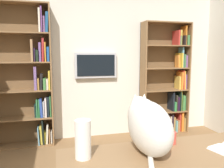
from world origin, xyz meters
TOP-DOWN VIEW (x-y plane):
  - wall_back at (0.00, -2.23)m, footprint 4.52×0.06m
  - bookshelf_left at (-1.33, -2.06)m, footprint 0.87×0.28m
  - bookshelf_right at (1.12, -2.07)m, footprint 0.95×0.28m
  - wall_mounted_tv at (0.02, -2.15)m, footprint 0.71×0.07m
  - cat at (0.06, 0.15)m, footprint 0.29×0.67m
  - paper_towel_roll at (0.53, 0.15)m, footprint 0.11×0.11m
  - coffee_mug at (-0.18, 0.07)m, footprint 0.08×0.08m

SIDE VIEW (x-z plane):
  - coffee_mug at x=-0.18m, z-range 0.73..0.83m
  - paper_towel_roll at x=0.53m, z-range 0.73..1.00m
  - cat at x=0.06m, z-range 0.74..1.14m
  - bookshelf_left at x=-1.33m, z-range -0.06..1.94m
  - bookshelf_right at x=1.12m, z-range -0.03..2.18m
  - wall_mounted_tv at x=0.02m, z-range 1.04..1.47m
  - wall_back at x=0.00m, z-range 0.00..2.70m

